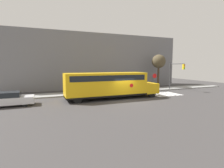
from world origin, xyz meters
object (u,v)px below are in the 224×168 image
at_px(parked_car, 9,99).
at_px(tree_near_sidewalk, 159,62).
at_px(traffic_light, 175,72).
at_px(school_bus, 109,84).
at_px(stop_sign, 155,79).

xyz_separation_m(parked_car, tree_near_sidewalk, (22.78, 6.66, 3.96)).
bearing_deg(tree_near_sidewalk, traffic_light, -87.17).
xyz_separation_m(school_bus, stop_sign, (9.23, 3.84, 0.02)).
bearing_deg(school_bus, tree_near_sidewalk, 29.23).
xyz_separation_m(traffic_light, tree_near_sidewalk, (-0.20, 3.98, 1.65)).
relative_size(parked_car, traffic_light, 0.99).
height_order(traffic_light, tree_near_sidewalk, tree_near_sidewalk).
height_order(school_bus, stop_sign, school_bus).
bearing_deg(parked_car, tree_near_sidewalk, 16.29).
bearing_deg(school_bus, stop_sign, 22.60).
relative_size(school_bus, parked_car, 2.59).
bearing_deg(stop_sign, traffic_light, -17.68).
bearing_deg(traffic_light, stop_sign, 162.32).
xyz_separation_m(stop_sign, traffic_light, (3.15, -1.00, 1.20)).
bearing_deg(parked_car, school_bus, -0.85).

